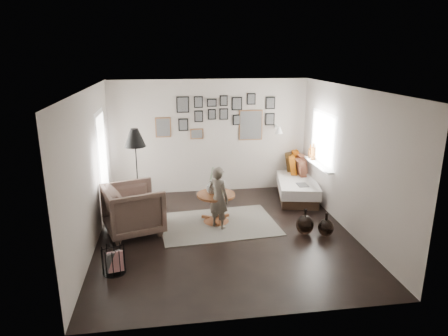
{
  "coord_description": "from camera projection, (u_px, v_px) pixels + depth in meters",
  "views": [
    {
      "loc": [
        -0.98,
        -6.54,
        3.18
      ],
      "look_at": [
        0.05,
        0.5,
        1.1
      ],
      "focal_mm": 32.0,
      "sensor_mm": 36.0,
      "label": 1
    }
  ],
  "objects": [
    {
      "name": "window_right",
      "position": [
        316.0,
        161.0,
        8.55
      ],
      "size": [
        0.15,
        1.32,
        1.3
      ],
      "color": "white",
      "rests_on": "wall_right"
    },
    {
      "name": "rug",
      "position": [
        219.0,
        224.0,
        7.64
      ],
      "size": [
        2.29,
        1.69,
        0.01
      ],
      "primitive_type": "cube",
      "rotation": [
        0.0,
        0.0,
        0.08
      ],
      "color": "#B4AD9E",
      "rests_on": "ground"
    },
    {
      "name": "magazine_on_daybed",
      "position": [
        303.0,
        185.0,
        8.53
      ],
      "size": [
        0.22,
        0.29,
        0.02
      ],
      "primitive_type": "cube",
      "rotation": [
        0.0,
        0.0,
        -0.03
      ],
      "color": "black",
      "rests_on": "daybed"
    },
    {
      "name": "candles",
      "position": [
        222.0,
        187.0,
        7.57
      ],
      "size": [
        0.13,
        0.13,
        0.27
      ],
      "color": "black",
      "rests_on": "pedestal_table"
    },
    {
      "name": "demijohn_large",
      "position": [
        305.0,
        225.0,
        7.17
      ],
      "size": [
        0.32,
        0.32,
        0.48
      ],
      "color": "black",
      "rests_on": "ground"
    },
    {
      "name": "magazine_basket",
      "position": [
        114.0,
        260.0,
        5.92
      ],
      "size": [
        0.43,
        0.43,
        0.41
      ],
      "rotation": [
        0.0,
        0.0,
        0.38
      ],
      "color": "black",
      "rests_on": "ground"
    },
    {
      "name": "ceiling",
      "position": [
        225.0,
        88.0,
        6.51
      ],
      "size": [
        4.8,
        4.8,
        0.0
      ],
      "primitive_type": "plane",
      "rotation": [
        3.14,
        0.0,
        0.0
      ],
      "color": "white",
      "rests_on": "wall_back"
    },
    {
      "name": "gallery_wall",
      "position": [
        222.0,
        117.0,
        9.05
      ],
      "size": [
        2.74,
        0.03,
        1.08
      ],
      "color": "brown",
      "rests_on": "wall_back"
    },
    {
      "name": "floor_lamp",
      "position": [
        135.0,
        141.0,
        7.66
      ],
      "size": [
        0.41,
        0.41,
        1.77
      ],
      "rotation": [
        0.0,
        0.0,
        -0.15
      ],
      "color": "black",
      "rests_on": "ground"
    },
    {
      "name": "daybed",
      "position": [
        295.0,
        182.0,
        9.19
      ],
      "size": [
        1.19,
        2.03,
        0.94
      ],
      "rotation": [
        0.0,
        0.0,
        -0.2
      ],
      "color": "black",
      "rests_on": "ground"
    },
    {
      "name": "vase",
      "position": [
        212.0,
        186.0,
        7.56
      ],
      "size": [
        0.21,
        0.21,
        0.52
      ],
      "color": "black",
      "rests_on": "pedestal_table"
    },
    {
      "name": "demijohn_small",
      "position": [
        326.0,
        227.0,
        7.11
      ],
      "size": [
        0.28,
        0.28,
        0.44
      ],
      "color": "black",
      "rests_on": "ground"
    },
    {
      "name": "wall_right",
      "position": [
        349.0,
        160.0,
        7.18
      ],
      "size": [
        0.0,
        4.8,
        4.8
      ],
      "primitive_type": "plane",
      "rotation": [
        1.57,
        0.0,
        -1.57
      ],
      "color": "#AA9F94",
      "rests_on": "ground"
    },
    {
      "name": "wall_left",
      "position": [
        90.0,
        170.0,
        6.56
      ],
      "size": [
        0.0,
        4.8,
        4.8
      ],
      "primitive_type": "plane",
      "rotation": [
        1.57,
        0.0,
        1.57
      ],
      "color": "#AA9F94",
      "rests_on": "ground"
    },
    {
      "name": "ground",
      "position": [
        225.0,
        234.0,
        7.23
      ],
      "size": [
        4.8,
        4.8,
        0.0
      ],
      "primitive_type": "plane",
      "color": "black",
      "rests_on": "ground"
    },
    {
      "name": "child",
      "position": [
        218.0,
        198.0,
        7.34
      ],
      "size": [
        0.5,
        0.51,
        1.19
      ],
      "primitive_type": "imported",
      "rotation": [
        0.0,
        0.0,
        2.32
      ],
      "color": "#5C5349",
      "rests_on": "ground"
    },
    {
      "name": "wall_back",
      "position": [
        210.0,
        137.0,
        9.15
      ],
      "size": [
        4.5,
        0.0,
        4.5
      ],
      "primitive_type": "plane",
      "rotation": [
        1.57,
        0.0,
        0.0
      ],
      "color": "#AA9F94",
      "rests_on": "ground"
    },
    {
      "name": "wall_front",
      "position": [
        256.0,
        221.0,
        4.59
      ],
      "size": [
        4.5,
        0.0,
        4.5
      ],
      "primitive_type": "plane",
      "rotation": [
        -1.57,
        0.0,
        0.0
      ],
      "color": "#AA9F94",
      "rests_on": "ground"
    },
    {
      "name": "armchair_cushion",
      "position": [
        135.0,
        206.0,
        7.23
      ],
      "size": [
        0.5,
        0.51,
        0.18
      ],
      "primitive_type": "cube",
      "rotation": [
        -0.21,
        0.0,
        0.28
      ],
      "color": "beige",
      "rests_on": "armchair"
    },
    {
      "name": "armchair",
      "position": [
        134.0,
        209.0,
        7.19
      ],
      "size": [
        1.23,
        1.21,
        0.9
      ],
      "primitive_type": "imported",
      "rotation": [
        0.0,
        0.0,
        1.88
      ],
      "color": "brown",
      "rests_on": "ground"
    },
    {
      "name": "door_left",
      "position": [
        103.0,
        165.0,
        7.77
      ],
      "size": [
        0.0,
        2.14,
        2.14
      ],
      "color": "white",
      "rests_on": "wall_left"
    },
    {
      "name": "pedestal_table",
      "position": [
        216.0,
        209.0,
        7.68
      ],
      "size": [
        0.73,
        0.73,
        0.57
      ],
      "rotation": [
        0.0,
        0.0,
        0.25
      ],
      "color": "brown",
      "rests_on": "ground"
    },
    {
      "name": "wall_sconce",
      "position": [
        279.0,
        130.0,
        9.07
      ],
      "size": [
        0.18,
        0.36,
        0.16
      ],
      "color": "white",
      "rests_on": "wall_back"
    }
  ]
}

